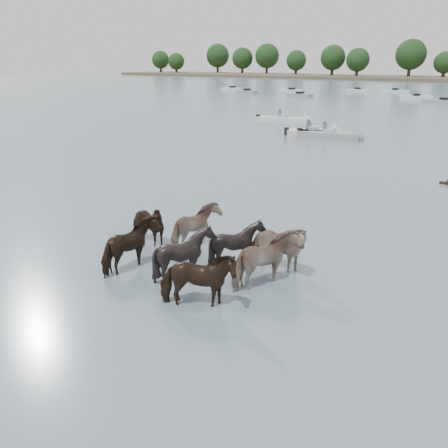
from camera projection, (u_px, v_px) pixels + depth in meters
The scene contains 7 objects.
ground at pixel (224, 269), 13.70m from camera, with size 400.00×400.00×0.00m, color #4D5F6F.
shoreline at pixel (309, 76), 167.28m from camera, with size 160.00×30.00×1.00m, color #4C4233.
pony_herd at pixel (204, 249), 13.43m from camera, with size 6.53×4.91×1.64m.
motorboat_a at pixel (322, 133), 38.06m from camera, with size 4.75×4.02×1.92m.
motorboat_b at pixel (339, 136), 36.52m from camera, with size 5.45×2.62×1.92m.
motorboat_f at pixel (291, 120), 45.95m from camera, with size 5.87×2.78×1.92m.
treeline at pixel (304, 58), 169.21m from camera, with size 149.10×20.27×12.41m.
Camera 1 is at (7.27, -10.19, 5.73)m, focal length 37.84 mm.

